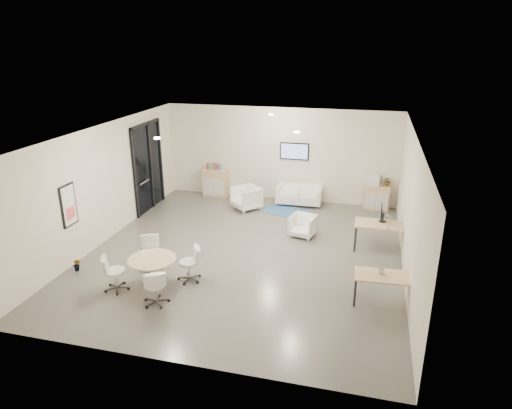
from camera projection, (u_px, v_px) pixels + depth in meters
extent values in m
cube|color=#5D5A55|center=(245.00, 266.00, 12.20)|extent=(8.00, 9.00, 0.80)
cube|color=white|center=(244.00, 116.00, 10.83)|extent=(8.00, 9.00, 0.80)
cube|color=silver|center=(282.00, 152.00, 15.98)|extent=(8.00, 0.80, 3.20)
cube|color=silver|center=(160.00, 295.00, 7.06)|extent=(8.00, 0.80, 3.20)
cube|color=silver|center=(91.00, 183.00, 12.54)|extent=(0.80, 9.00, 3.20)
cube|color=silver|center=(429.00, 211.00, 10.50)|extent=(0.80, 9.00, 3.20)
cube|color=black|center=(148.00, 167.00, 14.77)|extent=(0.02, 1.90, 2.85)
cube|color=black|center=(145.00, 124.00, 14.29)|extent=(0.06, 1.90, 0.08)
cube|color=black|center=(135.00, 174.00, 13.94)|extent=(0.06, 0.08, 2.85)
cube|color=black|center=(161.00, 160.00, 15.59)|extent=(0.06, 0.08, 2.85)
cube|color=black|center=(151.00, 166.00, 14.90)|extent=(0.06, 0.07, 2.85)
cube|color=#B2B2B7|center=(144.00, 182.00, 14.48)|extent=(0.04, 0.60, 0.05)
cube|color=black|center=(69.00, 205.00, 11.00)|extent=(0.04, 0.54, 1.04)
cube|color=white|center=(69.00, 205.00, 10.99)|extent=(0.01, 0.46, 0.96)
cube|color=#E65B5B|center=(71.00, 213.00, 11.06)|extent=(0.01, 0.32, 0.30)
cube|color=black|center=(294.00, 151.00, 15.42)|extent=(0.98, 0.05, 0.58)
cube|color=#8196DE|center=(294.00, 151.00, 15.39)|extent=(0.90, 0.01, 0.50)
cylinder|color=#FFEAC6|center=(157.00, 138.00, 10.48)|extent=(0.14, 0.14, 0.03)
cylinder|color=#FFEAC6|center=(297.00, 132.00, 11.16)|extent=(0.14, 0.14, 0.03)
cylinder|color=#FFEAC6|center=(271.00, 115.00, 13.71)|extent=(0.14, 0.14, 0.03)
cube|color=tan|center=(216.00, 183.00, 16.30)|extent=(0.87, 0.43, 0.98)
cube|color=silver|center=(208.00, 187.00, 16.17)|extent=(0.36, 0.02, 0.59)
cube|color=silver|center=(219.00, 188.00, 16.08)|extent=(0.36, 0.02, 0.59)
cube|color=tan|center=(376.00, 197.00, 15.05)|extent=(0.83, 0.39, 0.83)
cube|color=silver|center=(370.00, 201.00, 14.94)|extent=(0.35, 0.02, 0.50)
cube|color=silver|center=(382.00, 202.00, 14.85)|extent=(0.35, 0.02, 0.50)
cube|color=red|center=(208.00, 166.00, 16.16)|extent=(0.04, 0.14, 0.22)
cube|color=#337FCC|center=(209.00, 166.00, 16.14)|extent=(0.04, 0.14, 0.22)
cube|color=gold|center=(211.00, 166.00, 16.13)|extent=(0.04, 0.14, 0.22)
cube|color=#4CB24C|center=(213.00, 166.00, 16.11)|extent=(0.04, 0.14, 0.22)
cube|color=#CC6619|center=(215.00, 166.00, 16.10)|extent=(0.04, 0.14, 0.22)
cube|color=purple|center=(216.00, 167.00, 16.08)|extent=(0.04, 0.14, 0.22)
cube|color=#E54C7F|center=(218.00, 167.00, 16.07)|extent=(0.04, 0.14, 0.22)
cube|color=teal|center=(220.00, 167.00, 16.05)|extent=(0.04, 0.14, 0.22)
cube|color=white|center=(372.00, 180.00, 14.90)|extent=(0.54, 0.46, 0.29)
cube|color=white|center=(373.00, 175.00, 14.84)|extent=(0.40, 0.35, 0.06)
cube|color=white|center=(299.00, 198.00, 15.52)|extent=(1.52, 0.79, 0.28)
cube|color=white|center=(301.00, 187.00, 15.69)|extent=(1.51, 0.21, 0.28)
cube|color=white|center=(279.00, 192.00, 15.63)|extent=(0.15, 0.76, 0.56)
cube|color=white|center=(319.00, 195.00, 15.31)|extent=(0.15, 0.76, 0.56)
cube|color=#315C95|center=(287.00, 211.00, 14.95)|extent=(1.69, 1.40, 0.01)
imported|color=white|center=(246.00, 197.00, 15.05)|extent=(1.11, 1.10, 0.83)
imported|color=white|center=(303.00, 225.00, 12.99)|extent=(0.78, 0.75, 0.69)
cube|color=tan|center=(382.00, 224.00, 12.02)|extent=(1.44, 0.73, 0.04)
cube|color=black|center=(355.00, 239.00, 12.02)|extent=(0.05, 0.05, 0.70)
cube|color=black|center=(408.00, 245.00, 11.71)|extent=(0.05, 0.05, 0.70)
cube|color=black|center=(356.00, 231.00, 12.58)|extent=(0.05, 0.05, 0.70)
cube|color=black|center=(406.00, 235.00, 12.27)|extent=(0.05, 0.05, 0.70)
cube|color=tan|center=(386.00, 276.00, 9.56)|extent=(1.31, 0.71, 0.04)
cube|color=black|center=(355.00, 293.00, 9.56)|extent=(0.05, 0.05, 0.63)
cube|color=black|center=(414.00, 300.00, 9.29)|extent=(0.05, 0.05, 0.63)
cube|color=black|center=(356.00, 280.00, 10.06)|extent=(0.05, 0.05, 0.63)
cube|color=black|center=(412.00, 287.00, 9.78)|extent=(0.05, 0.05, 0.63)
cylinder|color=black|center=(382.00, 221.00, 12.14)|extent=(0.20, 0.20, 0.02)
cube|color=black|center=(383.00, 217.00, 12.10)|extent=(0.04, 0.03, 0.24)
cube|color=black|center=(382.00, 212.00, 12.06)|extent=(0.03, 0.50, 0.32)
cylinder|color=tan|center=(152.00, 259.00, 10.28)|extent=(1.09, 1.09, 0.04)
cylinder|color=#B2B2B7|center=(153.00, 272.00, 10.40)|extent=(0.10, 0.10, 0.63)
cube|color=#B2B2B7|center=(154.00, 284.00, 10.50)|extent=(0.64, 0.06, 0.03)
cube|color=#B2B2B7|center=(154.00, 284.00, 10.50)|extent=(0.06, 0.64, 0.03)
imported|color=#3F7F3F|center=(388.00, 182.00, 14.80)|extent=(0.35, 0.38, 0.24)
imported|color=#3F7F3F|center=(78.00, 268.00, 11.11)|extent=(0.20, 0.34, 0.14)
imported|color=white|center=(381.00, 271.00, 9.61)|extent=(0.16, 0.14, 0.13)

